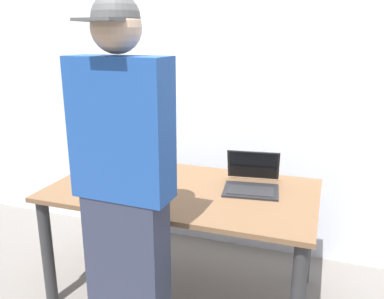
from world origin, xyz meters
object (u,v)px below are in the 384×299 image
object	(u,v)px
laptop	(252,181)
beer_bottle_dark	(143,156)
beer_bottle_green	(155,157)
beer_bottle_amber	(139,165)
beer_bottle_brown	(123,161)
person_figure	(124,189)

from	to	relation	value
laptop	beer_bottle_dark	world-z (taller)	beer_bottle_dark
beer_bottle_dark	beer_bottle_green	size ratio (longest dim) A/B	1.09
beer_bottle_amber	beer_bottle_green	size ratio (longest dim) A/B	0.88
laptop	beer_bottle_dark	size ratio (longest dim) A/B	1.18
laptop	beer_bottle_amber	world-z (taller)	beer_bottle_amber
laptop	beer_bottle_amber	xyz separation A→B (m)	(-0.71, -0.09, 0.05)
laptop	beer_bottle_dark	distance (m)	0.74
laptop	beer_bottle_dark	bearing A→B (deg)	177.80
beer_bottle_brown	beer_bottle_dark	distance (m)	0.16
beer_bottle_amber	beer_bottle_brown	bearing A→B (deg)	-165.91
beer_bottle_amber	beer_bottle_dark	world-z (taller)	beer_bottle_dark
beer_bottle_dark	beer_bottle_green	world-z (taller)	beer_bottle_dark
laptop	beer_bottle_green	distance (m)	0.67
laptop	beer_bottle_brown	distance (m)	0.82
laptop	person_figure	bearing A→B (deg)	-122.06
beer_bottle_green	person_figure	distance (m)	0.82
beer_bottle_brown	beer_bottle_amber	size ratio (longest dim) A/B	1.25
beer_bottle_green	person_figure	world-z (taller)	person_figure
beer_bottle_amber	person_figure	size ratio (longest dim) A/B	0.15
beer_bottle_dark	person_figure	size ratio (longest dim) A/B	0.18
beer_bottle_green	person_figure	size ratio (longest dim) A/B	0.17
beer_bottle_brown	beer_bottle_dark	world-z (taller)	beer_bottle_brown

